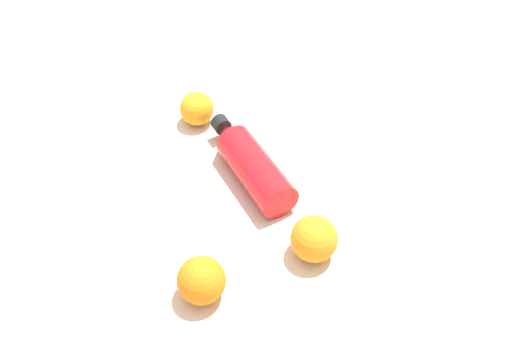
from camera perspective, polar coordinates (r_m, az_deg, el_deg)
ground_plane at (r=1.13m, az=-0.59°, el=-2.84°), size 2.40×2.40×0.00m
water_bottle at (r=1.15m, az=-0.56°, el=0.74°), size 0.26×0.10×0.07m
orange_0 at (r=1.03m, az=5.52°, el=-6.47°), size 0.08×0.08×0.08m
orange_1 at (r=1.28m, az=-5.62°, el=5.85°), size 0.07×0.07×0.07m
orange_2 at (r=0.98m, az=-5.19°, el=-10.31°), size 0.08×0.08×0.08m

